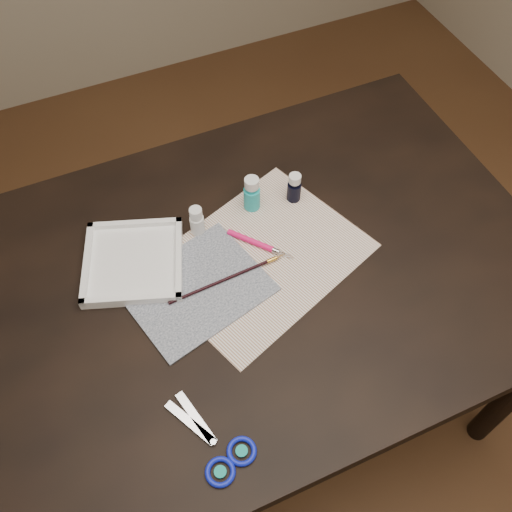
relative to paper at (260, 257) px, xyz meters
name	(u,v)px	position (x,y,z in m)	size (l,w,h in m)	color
ground	(256,396)	(-0.02, -0.02, -0.76)	(3.50, 3.50, 0.02)	#422614
table	(256,344)	(-0.02, -0.02, -0.38)	(1.30, 0.90, 0.75)	black
paper	(260,257)	(0.00, 0.00, 0.00)	(0.44, 0.33, 0.00)	white
canvas	(196,289)	(-0.16, -0.02, 0.00)	(0.28, 0.23, 0.00)	#111D31
paint_bottle_white	(197,221)	(-0.10, 0.12, 0.04)	(0.03, 0.03, 0.08)	white
paint_bottle_cyan	(252,193)	(0.04, 0.14, 0.05)	(0.04, 0.04, 0.09)	#21B2B7
paint_bottle_navy	(294,187)	(0.14, 0.13, 0.04)	(0.03, 0.03, 0.08)	black
paintbrush	(229,278)	(-0.09, -0.03, 0.01)	(0.28, 0.01, 0.01)	black
craft_knife	(261,245)	(0.01, 0.03, 0.01)	(0.17, 0.01, 0.01)	#F01566
scissors	(203,438)	(-0.26, -0.33, 0.00)	(0.21, 0.11, 0.01)	silver
palette_tray	(133,261)	(-0.26, 0.10, 0.01)	(0.21, 0.21, 0.03)	white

